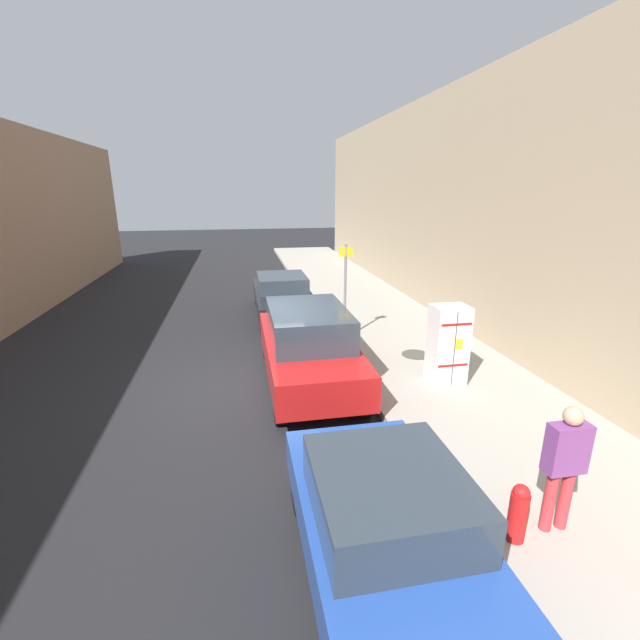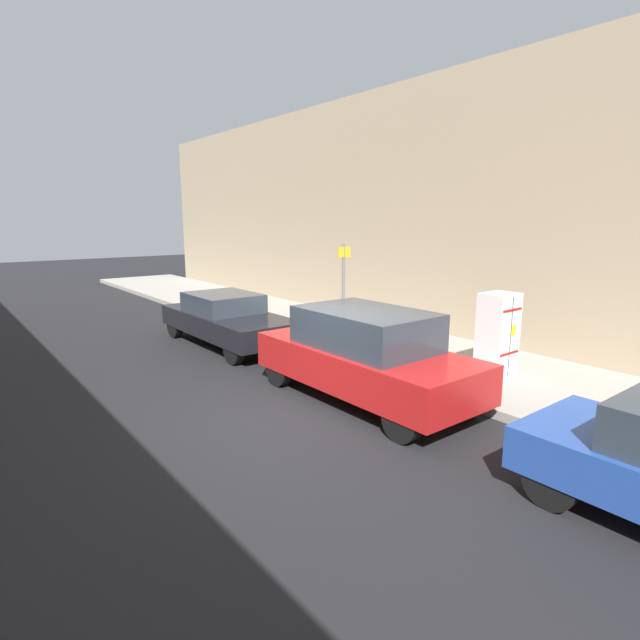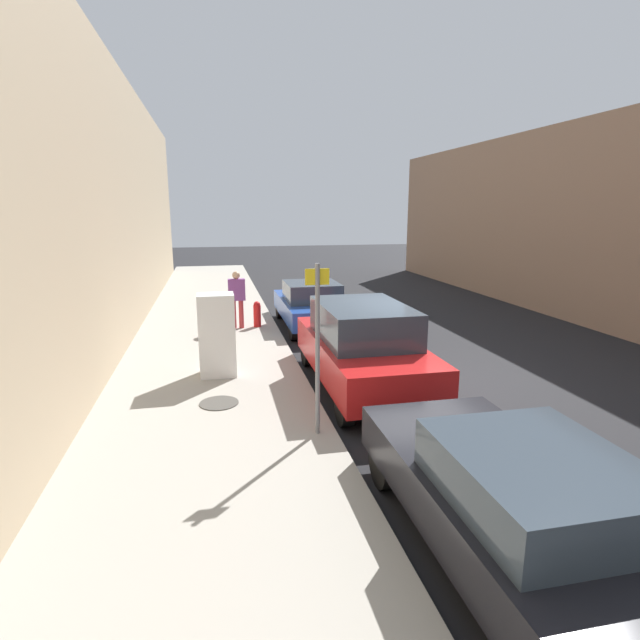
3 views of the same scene
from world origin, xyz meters
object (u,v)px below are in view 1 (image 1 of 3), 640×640
parked_sedan_dark (283,295)px  parked_suv_red (308,345)px  discarded_refrigerator (448,345)px  fire_hydrant (518,512)px  pedestrian_walking_far (565,461)px  parked_hatchback_blue (392,538)px  street_sign_post (345,287)px

parked_sedan_dark → parked_suv_red: (-0.00, 5.45, 0.17)m
discarded_refrigerator → parked_sedan_dark: 7.02m
fire_hydrant → parked_suv_red: (1.67, -5.19, 0.33)m
pedestrian_walking_far → parked_hatchback_blue: (2.25, 0.32, -0.42)m
street_sign_post → parked_suv_red: (1.40, 2.24, -0.76)m
fire_hydrant → pedestrian_walking_far: size_ratio=0.45×
discarded_refrigerator → fire_hydrant: bearing=74.3°
pedestrian_walking_far → parked_suv_red: pedestrian_walking_far is taller
parked_sedan_dark → parked_suv_red: bearing=90.0°
fire_hydrant → parked_hatchback_blue: size_ratio=0.19×
street_sign_post → parked_sedan_dark: 3.63m
discarded_refrigerator → parked_hatchback_blue: (2.87, 4.50, -0.31)m
street_sign_post → parked_hatchback_blue: bearing=79.7°
fire_hydrant → parked_suv_red: size_ratio=0.17×
fire_hydrant → parked_hatchback_blue: (1.67, 0.25, 0.16)m
parked_sedan_dark → parked_suv_red: size_ratio=1.03×
fire_hydrant → parked_hatchback_blue: 1.70m
street_sign_post → parked_sedan_dark: (1.40, -3.22, -0.93)m
fire_hydrant → discarded_refrigerator: bearing=-105.7°
street_sign_post → fire_hydrant: street_sign_post is taller
discarded_refrigerator → parked_suv_red: 3.02m
parked_hatchback_blue → pedestrian_walking_far: bearing=-171.8°
discarded_refrigerator → parked_sedan_dark: discarded_refrigerator is taller
parked_sedan_dark → pedestrian_walking_far: bearing=102.0°
discarded_refrigerator → parked_hatchback_blue: bearing=57.5°
fire_hydrant → pedestrian_walking_far: 0.82m
fire_hydrant → pedestrian_walking_far: (-0.58, -0.07, 0.58)m
discarded_refrigerator → street_sign_post: 3.56m
discarded_refrigerator → parked_suv_red: bearing=-18.2°
street_sign_post → pedestrian_walking_far: bearing=96.6°
fire_hydrant → pedestrian_walking_far: bearing=-172.6°
fire_hydrant → parked_suv_red: 5.47m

